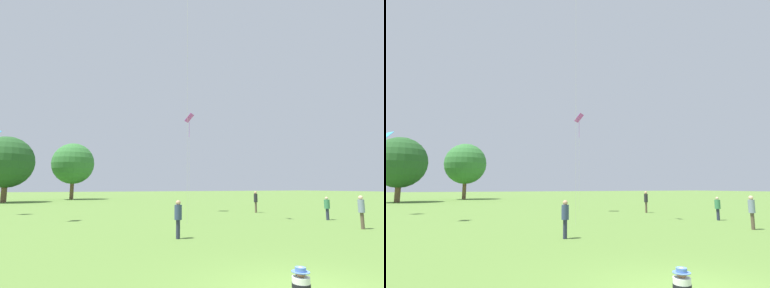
# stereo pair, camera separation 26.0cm
# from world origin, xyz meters

# --- Properties ---
(seated_toddler) EXTENTS (0.47, 0.57, 0.63)m
(seated_toddler) POSITION_xyz_m (-0.29, 0.01, 0.25)
(seated_toddler) COLOR brown
(seated_toddler) RESTS_ON ground
(person_standing_0) EXTENTS (0.42, 0.42, 1.55)m
(person_standing_0) POSITION_xyz_m (12.20, 10.12, 0.91)
(person_standing_0) COLOR #282D42
(person_standing_0) RESTS_ON ground
(person_standing_1) EXTENTS (0.45, 0.45, 1.76)m
(person_standing_1) POSITION_xyz_m (10.18, 6.14, 1.06)
(person_standing_1) COLOR brown
(person_standing_1) RESTS_ON ground
(person_standing_2) EXTENTS (0.45, 0.45, 1.84)m
(person_standing_2) POSITION_xyz_m (11.44, 17.01, 1.12)
(person_standing_2) COLOR brown
(person_standing_2) RESTS_ON ground
(person_standing_3) EXTENTS (0.36, 0.36, 1.64)m
(person_standing_3) POSITION_xyz_m (0.17, 7.52, 0.98)
(person_standing_3) COLOR #282D42
(person_standing_3) RESTS_ON ground
(kite_2) EXTENTS (1.10, 1.11, 8.89)m
(kite_2) POSITION_xyz_m (6.29, 19.78, 8.27)
(kite_2) COLOR #B738C6
(kite_2) RESTS_ON ground
(distant_tree_0) EXTENTS (7.54, 7.54, 9.62)m
(distant_tree_0) POSITION_xyz_m (-11.03, 46.32, 5.83)
(distant_tree_0) COLOR brown
(distant_tree_0) RESTS_ON ground
(distant_tree_1) EXTENTS (7.43, 7.43, 10.20)m
(distant_tree_1) POSITION_xyz_m (-1.47, 54.08, 6.47)
(distant_tree_1) COLOR brown
(distant_tree_1) RESTS_ON ground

